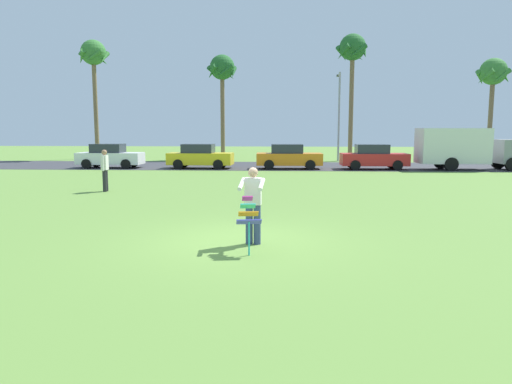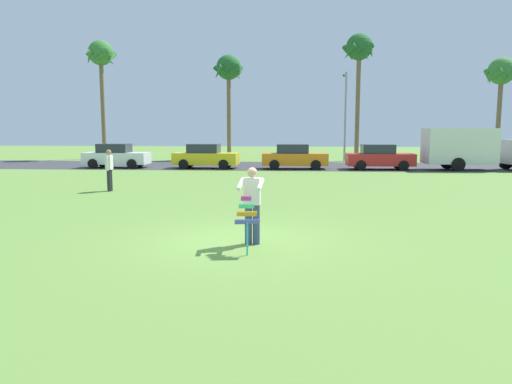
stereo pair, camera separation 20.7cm
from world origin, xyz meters
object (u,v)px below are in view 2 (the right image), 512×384
object	(u,v)px
person_kite_flyer	(252,202)
palm_tree_left_near	(101,59)
parked_car_white	(116,156)
parked_car_red	(379,157)
palm_tree_right_near	(229,72)
parked_car_yellow	(206,157)
person_walker_near	(109,169)
palm_tree_far_left	(501,75)
parked_car_orange	(294,157)
streetlight_pole	(345,111)
parked_truck_grey_van	(472,148)
palm_tree_centre_far	(359,53)
kite_held	(247,216)

from	to	relation	value
person_kite_flyer	palm_tree_left_near	size ratio (longest dim) A/B	0.17
parked_car_white	parked_car_red	bearing A→B (deg)	-0.00
palm_tree_right_near	parked_car_yellow	bearing A→B (deg)	-90.74
parked_car_white	person_walker_near	bearing A→B (deg)	-70.28
palm_tree_far_left	parked_car_orange	bearing A→B (deg)	-151.06
parked_car_white	streetlight_pole	world-z (taller)	streetlight_pole
parked_truck_grey_van	palm_tree_centre_far	distance (m)	12.82
parked_car_yellow	parked_car_orange	distance (m)	5.80
kite_held	parked_truck_grey_van	distance (m)	24.47
palm_tree_far_left	streetlight_pole	xyz separation A→B (m)	(-12.23, -1.23, -2.76)
parked_car_yellow	parked_car_red	bearing A→B (deg)	-0.01
person_kite_flyer	palm_tree_centre_far	size ratio (longest dim) A/B	0.17
parked_car_white	parked_car_red	world-z (taller)	same
kite_held	parked_car_white	size ratio (longest dim) A/B	0.28
kite_held	palm_tree_right_near	distance (m)	32.62
person_kite_flyer	parked_car_orange	size ratio (longest dim) A/B	0.41
parked_car_white	person_walker_near	distance (m)	12.51
palm_tree_far_left	person_walker_near	distance (m)	32.11
palm_tree_right_near	kite_held	bearing A→B (deg)	-81.43
person_kite_flyer	kite_held	size ratio (longest dim) A/B	1.48
kite_held	palm_tree_right_near	xyz separation A→B (m)	(-4.76, 31.59, 6.59)
parked_car_white	palm_tree_left_near	xyz separation A→B (m)	(-4.71, 9.60, 7.73)
parked_truck_grey_van	palm_tree_right_near	world-z (taller)	palm_tree_right_near
person_kite_flyer	parked_car_orange	bearing A→B (deg)	87.58
parked_car_white	parked_car_orange	size ratio (longest dim) A/B	0.99
streetlight_pole	parked_car_white	bearing A→B (deg)	-153.95
kite_held	parked_car_orange	distance (m)	21.32
person_kite_flyer	palm_tree_far_left	size ratio (longest dim) A/B	0.21
person_kite_flyer	palm_tree_centre_far	world-z (taller)	palm_tree_centre_far
streetlight_pole	parked_truck_grey_van	bearing A→B (deg)	-47.22
parked_truck_grey_van	palm_tree_right_near	distance (m)	20.57
parked_car_white	palm_tree_right_near	distance (m)	13.69
parked_car_yellow	person_walker_near	world-z (taller)	person_walker_near
parked_car_yellow	parked_truck_grey_van	distance (m)	16.93
kite_held	parked_car_white	world-z (taller)	parked_car_white
parked_car_white	parked_car_yellow	bearing A→B (deg)	0.01
palm_tree_right_near	person_walker_near	bearing A→B (deg)	-95.06
parked_truck_grey_van	person_walker_near	size ratio (longest dim) A/B	3.91
parked_car_yellow	person_kite_flyer	bearing A→B (deg)	-76.48
parked_car_red	person_kite_flyer	bearing A→B (deg)	-107.05
kite_held	palm_tree_right_near	bearing A→B (deg)	98.57
palm_tree_right_near	palm_tree_far_left	world-z (taller)	palm_tree_right_near
parked_car_orange	parked_car_yellow	bearing A→B (deg)	179.98
kite_held	parked_car_orange	bearing A→B (deg)	87.57
parked_car_red	streetlight_pole	distance (m)	8.50
person_kite_flyer	streetlight_pole	size ratio (longest dim) A/B	0.25
parked_car_yellow	parked_truck_grey_van	xyz separation A→B (m)	(16.92, -0.00, 0.64)
parked_car_red	parked_car_orange	bearing A→B (deg)	-179.99
person_kite_flyer	streetlight_pole	world-z (taller)	streetlight_pole
palm_tree_left_near	kite_held	bearing A→B (deg)	-63.15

